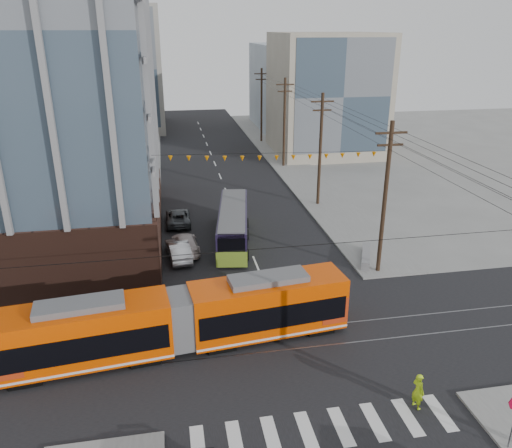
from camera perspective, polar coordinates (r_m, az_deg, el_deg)
The scene contains 13 objects.
ground at distance 26.32m, azimuth 5.71°, elevation -17.81°, with size 160.00×160.00×0.00m, color slate.
bg_bldg_nw_near at distance 72.68m, azimuth -19.54°, elevation 14.37°, with size 18.00×16.00×18.00m, color #8C99A5.
bg_bldg_ne_near at distance 71.49m, azimuth 8.01°, elevation 14.45°, with size 14.00×14.00×16.00m, color gray.
bg_bldg_nw_far at distance 92.03m, azimuth -15.91°, elevation 16.68°, with size 16.00×18.00×20.00m, color gray.
bg_bldg_ne_far at distance 91.21m, azimuth 5.24°, elevation 15.44°, with size 16.00×16.00×14.00m, color #8C99A5.
utility_pole_far at distance 77.64m, azimuth 0.63°, elevation 13.34°, with size 0.30×0.30×11.00m, color black.
streetcar at distance 27.92m, azimuth -8.62°, elevation -10.81°, with size 18.86×2.65×3.63m, color #DC4000, non-canonical shape.
city_bus at distance 41.05m, azimuth -2.62°, elevation -0.08°, with size 2.31×10.67×3.02m, color #1F1734, non-canonical shape.
parked_car_silver at distance 38.78m, azimuth -8.87°, elevation -2.94°, with size 1.53×4.39×1.45m, color #A9ACB1.
parked_car_white at distance 39.93m, azimuth -8.07°, elevation -2.22°, with size 1.91×4.69×1.36m, color beige.
parked_car_grey at distance 45.64m, azimuth -8.90°, elevation 0.79°, with size 2.14×4.65×1.29m, color #3F4549.
pedestrian at distance 25.54m, azimuth 18.03°, elevation -17.69°, with size 0.68×0.45×1.86m, color #ACDB16.
jersey_barrier at distance 38.90m, azimuth 12.44°, elevation -3.67°, with size 0.87×3.88×0.78m, color slate.
Camera 1 is at (-6.07, -19.44, 16.67)m, focal length 35.00 mm.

